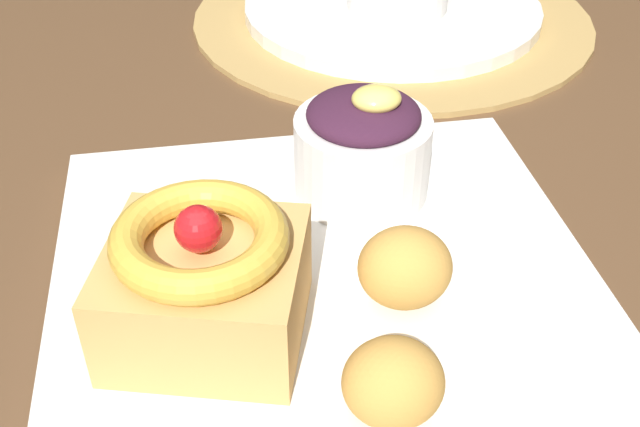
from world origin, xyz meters
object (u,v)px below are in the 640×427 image
at_px(berry_ramekin, 363,147).
at_px(fritter_middle, 393,382).
at_px(fritter_front, 405,267).
at_px(back_plate, 392,8).
at_px(front_plate, 326,285).
at_px(cake_slice, 205,280).

distance_m(berry_ramekin, fritter_middle, 0.17).
distance_m(fritter_front, fritter_middle, 0.07).
height_order(fritter_front, fritter_middle, fritter_front).
bearing_deg(berry_ramekin, back_plate, 72.36).
distance_m(berry_ramekin, back_plate, 0.29).
xyz_separation_m(front_plate, fritter_front, (0.04, -0.02, 0.03)).
relative_size(cake_slice, back_plate, 0.41).
bearing_deg(fritter_front, berry_ramekin, 90.78).
height_order(cake_slice, back_plate, cake_slice).
bearing_deg(fritter_middle, back_plate, 76.09).
bearing_deg(berry_ramekin, cake_slice, -133.44).
relative_size(front_plate, berry_ramekin, 3.57).
xyz_separation_m(front_plate, back_plate, (0.12, 0.35, 0.01)).
bearing_deg(front_plate, fritter_front, -32.38).
relative_size(front_plate, fritter_middle, 6.47).
bearing_deg(fritter_front, front_plate, 147.62).
relative_size(fritter_front, fritter_middle, 1.07).
relative_size(front_plate, cake_slice, 2.63).
xyz_separation_m(cake_slice, back_plate, (0.19, 0.38, -0.03)).
height_order(cake_slice, berry_ramekin, cake_slice).
xyz_separation_m(cake_slice, berry_ramekin, (0.10, 0.11, -0.00)).
bearing_deg(fritter_middle, berry_ramekin, 82.52).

